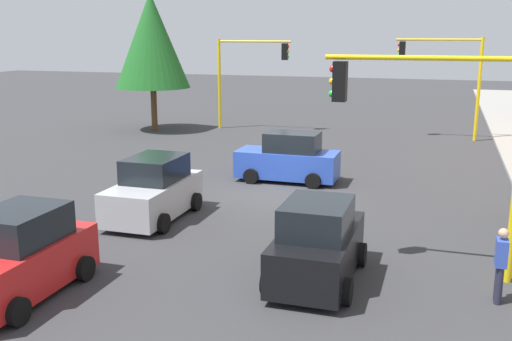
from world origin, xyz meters
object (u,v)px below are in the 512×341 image
car_silver (154,191)px  car_red (18,257)px  traffic_signal_far_right (248,66)px  car_black (317,244)px  traffic_signal_near_left (436,119)px  tree_opposite_side (151,41)px  pedestrian_crossing (501,263)px  car_blue (288,159)px  traffic_signal_far_left (445,67)px

car_silver → car_red: bearing=-2.1°
traffic_signal_far_right → car_black: 23.22m
traffic_signal_near_left → tree_opposite_side: 24.57m
tree_opposite_side → car_silver: size_ratio=2.09×
car_red → car_silver: size_ratio=0.98×
car_silver → pedestrian_crossing: car_silver is taller
car_silver → car_blue: bearing=154.9°
tree_opposite_side → traffic_signal_far_left: bearing=96.8°
traffic_signal_far_left → traffic_signal_far_right: traffic_signal_far_left is taller
traffic_signal_far_right → car_silver: (18.03, 2.87, -2.97)m
car_red → pedestrian_crossing: (-2.86, 10.21, 0.01)m
pedestrian_crossing → car_blue: bearing=-142.3°
pedestrian_crossing → traffic_signal_far_left: bearing=-175.9°
traffic_signal_near_left → car_blue: size_ratio=1.34×
car_black → car_blue: 9.78m
traffic_signal_far_left → traffic_signal_far_right: size_ratio=1.03×
pedestrian_crossing → traffic_signal_near_left: bearing=-129.2°
traffic_signal_far_left → car_silver: bearing=-25.2°
tree_opposite_side → car_blue: bearing=47.8°
tree_opposite_side → car_black: 24.33m
car_black → car_red: same height
car_black → car_silver: bearing=-118.5°
car_silver → pedestrian_crossing: 10.49m
tree_opposite_side → car_black: bearing=36.3°
car_red → traffic_signal_near_left: bearing=115.5°
car_red → pedestrian_crossing: 10.60m
car_red → pedestrian_crossing: car_red is taller
car_black → pedestrian_crossing: car_black is taller
car_blue → car_silver: bearing=-25.1°
tree_opposite_side → car_blue: 15.55m
pedestrian_crossing → car_silver: bearing=-107.9°
traffic_signal_far_left → tree_opposite_side: tree_opposite_side is taller
traffic_signal_far_left → tree_opposite_side: bearing=-83.2°
car_blue → pedestrian_crossing: bearing=37.7°
car_red → car_black: bearing=114.8°
car_blue → traffic_signal_far_right: bearing=-154.6°
traffic_signal_far_right → traffic_signal_near_left: size_ratio=1.02×
car_silver → traffic_signal_far_right: bearing=-171.0°
traffic_signal_far_right → pedestrian_crossing: size_ratio=3.20×
traffic_signal_near_left → tree_opposite_side: size_ratio=0.66×
traffic_signal_near_left → car_red: bearing=-64.5°
traffic_signal_far_right → pedestrian_crossing: traffic_signal_far_right is taller
traffic_signal_near_left → car_black: traffic_signal_near_left is taller
car_blue → car_black: bearing=18.6°
car_black → pedestrian_crossing: 4.03m
traffic_signal_far_right → pedestrian_crossing: bearing=31.2°
tree_opposite_side → car_silver: tree_opposite_side is taller
traffic_signal_far_right → car_black: (21.27, 8.83, -2.97)m
tree_opposite_side → car_black: size_ratio=2.17×
car_silver → car_black: bearing=61.5°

